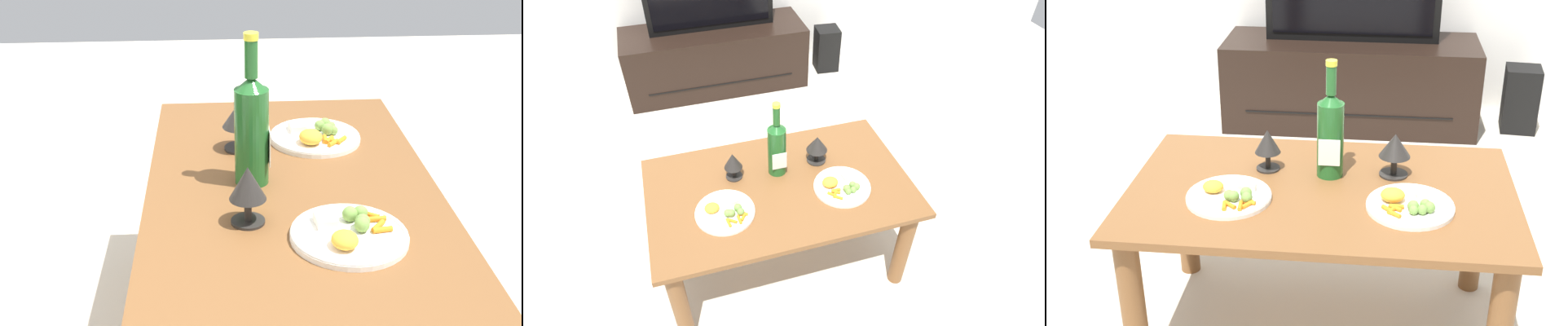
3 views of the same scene
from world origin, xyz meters
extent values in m
cube|color=brown|center=(0.00, 0.00, 0.50)|extent=(1.14, 0.69, 0.03)
cylinder|color=brown|center=(0.50, -0.28, 0.24)|extent=(0.07, 0.07, 0.49)
cylinder|color=brown|center=(0.50, 0.28, 0.24)|extent=(0.07, 0.07, 0.49)
cylinder|color=#1E5923|center=(0.02, 0.09, 0.63)|extent=(0.08, 0.08, 0.23)
cone|color=#1E5923|center=(0.02, 0.09, 0.76)|extent=(0.08, 0.08, 0.04)
cylinder|color=#1E5923|center=(0.02, 0.09, 0.82)|extent=(0.03, 0.03, 0.09)
cylinder|color=yellow|center=(0.02, 0.09, 0.87)|extent=(0.03, 0.03, 0.02)
cube|color=silver|center=(0.02, 0.05, 0.61)|extent=(0.06, 0.00, 0.08)
cylinder|color=black|center=(-0.18, 0.11, 0.51)|extent=(0.07, 0.07, 0.01)
cylinder|color=black|center=(-0.18, 0.11, 0.54)|extent=(0.02, 0.02, 0.05)
cone|color=black|center=(-0.18, 0.11, 0.61)|extent=(0.08, 0.08, 0.07)
cylinder|color=black|center=(0.21, 0.11, 0.51)|extent=(0.09, 0.09, 0.01)
cylinder|color=black|center=(0.21, 0.11, 0.55)|extent=(0.02, 0.02, 0.06)
cone|color=black|center=(0.21, 0.11, 0.61)|extent=(0.10, 0.10, 0.07)
cylinder|color=white|center=(-0.26, -0.09, 0.52)|extent=(0.24, 0.24, 0.01)
torus|color=white|center=(-0.26, -0.09, 0.53)|extent=(0.24, 0.24, 0.01)
ellipsoid|color=orange|center=(-0.31, -0.07, 0.54)|extent=(0.06, 0.05, 0.03)
cube|color=beige|center=(-0.21, -0.05, 0.53)|extent=(0.06, 0.05, 0.02)
cylinder|color=orange|center=(-0.25, -0.16, 0.53)|extent=(0.02, 0.04, 0.01)
cylinder|color=orange|center=(-0.24, -0.15, 0.53)|extent=(0.04, 0.04, 0.01)
cylinder|color=orange|center=(-0.21, -0.16, 0.53)|extent=(0.01, 0.04, 0.01)
cylinder|color=orange|center=(-0.19, -0.13, 0.53)|extent=(0.04, 0.02, 0.01)
cylinder|color=orange|center=(-0.19, -0.15, 0.53)|extent=(0.03, 0.04, 0.01)
sphere|color=olive|center=(-0.25, -0.12, 0.54)|extent=(0.03, 0.03, 0.03)
sphere|color=olive|center=(-0.20, -0.10, 0.54)|extent=(0.03, 0.03, 0.03)
sphere|color=olive|center=(-0.20, -0.13, 0.54)|extent=(0.03, 0.03, 0.03)
sphere|color=olive|center=(-0.24, -0.12, 0.54)|extent=(0.03, 0.03, 0.03)
cylinder|color=white|center=(0.26, -0.09, 0.52)|extent=(0.25, 0.25, 0.01)
torus|color=white|center=(0.26, -0.09, 0.53)|extent=(0.24, 0.24, 0.01)
ellipsoid|color=orange|center=(0.21, -0.07, 0.54)|extent=(0.07, 0.06, 0.04)
cube|color=beige|center=(0.30, -0.05, 0.53)|extent=(0.06, 0.05, 0.02)
cylinder|color=orange|center=(0.22, -0.11, 0.53)|extent=(0.04, 0.01, 0.01)
cylinder|color=orange|center=(0.21, -0.12, 0.53)|extent=(0.04, 0.03, 0.01)
cylinder|color=orange|center=(0.21, -0.13, 0.53)|extent=(0.03, 0.04, 0.01)
cylinder|color=orange|center=(0.19, -0.13, 0.53)|extent=(0.04, 0.04, 0.01)
cylinder|color=orange|center=(0.21, -0.16, 0.53)|extent=(0.04, 0.03, 0.01)
sphere|color=olive|center=(0.30, -0.11, 0.54)|extent=(0.03, 0.03, 0.03)
sphere|color=olive|center=(0.31, -0.13, 0.54)|extent=(0.03, 0.03, 0.03)
sphere|color=olive|center=(0.29, -0.14, 0.54)|extent=(0.03, 0.03, 0.03)
sphere|color=olive|center=(0.26, -0.13, 0.54)|extent=(0.03, 0.03, 0.03)
sphere|color=olive|center=(0.26, -0.14, 0.54)|extent=(0.03, 0.03, 0.03)
camera|label=1|loc=(-1.45, 0.17, 1.26)|focal=47.43mm
camera|label=2|loc=(-0.38, -1.33, 1.86)|focal=30.52mm
camera|label=3|loc=(0.15, -1.77, 1.46)|focal=47.27mm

